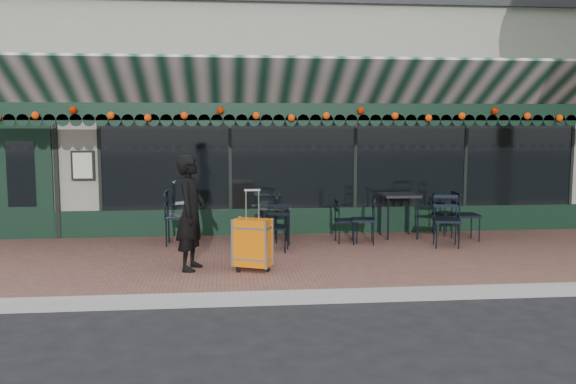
{
  "coord_description": "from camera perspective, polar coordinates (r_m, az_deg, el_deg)",
  "views": [
    {
      "loc": [
        -1.08,
        -7.55,
        2.26
      ],
      "look_at": [
        -0.14,
        1.6,
        1.23
      ],
      "focal_mm": 38.0,
      "sensor_mm": 36.0,
      "label": 1
    }
  ],
  "objects": [
    {
      "name": "chair_a_front",
      "position": [
        10.81,
        14.62,
        -2.64
      ],
      "size": [
        0.54,
        0.54,
        0.91
      ],
      "primitive_type": null,
      "rotation": [
        0.0,
        0.0,
        -0.22
      ],
      "color": "black",
      "rests_on": "sidewalk"
    },
    {
      "name": "chair_b_front",
      "position": [
        10.13,
        -1.05,
        -3.37
      ],
      "size": [
        0.48,
        0.48,
        0.79
      ],
      "primitive_type": null,
      "rotation": [
        0.0,
        0.0,
        -0.24
      ],
      "color": "black",
      "rests_on": "sidewalk"
    },
    {
      "name": "cafe_table_a",
      "position": [
        11.51,
        10.35,
        -0.58
      ],
      "size": [
        0.66,
        0.66,
        0.82
      ],
      "color": "black",
      "rests_on": "sidewalk"
    },
    {
      "name": "chair_a_right",
      "position": [
        12.01,
        14.56,
        -2.0
      ],
      "size": [
        0.52,
        0.52,
        0.8
      ],
      "primitive_type": null,
      "rotation": [
        0.0,
        0.0,
        1.93
      ],
      "color": "black",
      "rests_on": "sidewalk"
    },
    {
      "name": "restaurant_building",
      "position": [
        15.42,
        -1.83,
        6.43
      ],
      "size": [
        12.0,
        9.6,
        4.5
      ],
      "color": "gray",
      "rests_on": "ground"
    },
    {
      "name": "curb",
      "position": [
        7.86,
        2.33,
        -9.77
      ],
      "size": [
        18.0,
        0.16,
        0.15
      ],
      "primitive_type": "cube",
      "color": "#9E9E99",
      "rests_on": "ground"
    },
    {
      "name": "woman",
      "position": [
        8.9,
        -9.08,
        -1.91
      ],
      "size": [
        0.54,
        0.69,
        1.68
      ],
      "primitive_type": "imported",
      "rotation": [
        0.0,
        0.0,
        1.32
      ],
      "color": "black",
      "rests_on": "sidewalk"
    },
    {
      "name": "ground",
      "position": [
        7.96,
        2.24,
        -10.13
      ],
      "size": [
        80.0,
        80.0,
        0.0
      ],
      "primitive_type": "plane",
      "color": "black",
      "rests_on": "ground"
    },
    {
      "name": "chair_b_left",
      "position": [
        10.96,
        -2.04,
        -2.41
      ],
      "size": [
        0.46,
        0.46,
        0.87
      ],
      "primitive_type": null,
      "rotation": [
        0.0,
        0.0,
        -1.64
      ],
      "color": "black",
      "rests_on": "sidewalk"
    },
    {
      "name": "sidewalk",
      "position": [
        9.86,
        0.6,
        -6.42
      ],
      "size": [
        18.0,
        4.0,
        0.15
      ],
      "primitive_type": "cube",
      "color": "brown",
      "rests_on": "ground"
    },
    {
      "name": "chair_a_extra",
      "position": [
        11.53,
        16.31,
        -2.14
      ],
      "size": [
        0.46,
        0.46,
        0.9
      ],
      "primitive_type": null,
      "rotation": [
        0.0,
        0.0,
        1.56
      ],
      "color": "black",
      "rests_on": "sidewalk"
    },
    {
      "name": "chair_b_right",
      "position": [
        10.92,
        5.47,
        -2.72
      ],
      "size": [
        0.4,
        0.4,
        0.78
      ],
      "primitive_type": null,
      "rotation": [
        0.0,
        0.0,
        1.59
      ],
      "color": "black",
      "rests_on": "sidewalk"
    },
    {
      "name": "chair_a_left",
      "position": [
        10.85,
        7.05,
        -2.64
      ],
      "size": [
        0.48,
        0.48,
        0.84
      ],
      "primitive_type": null,
      "rotation": [
        0.0,
        0.0,
        -1.73
      ],
      "color": "black",
      "rests_on": "sidewalk"
    },
    {
      "name": "suitcase",
      "position": [
        8.83,
        -3.33,
        -4.85
      ],
      "size": [
        0.58,
        0.47,
        1.17
      ],
      "rotation": [
        0.0,
        0.0,
        -0.42
      ],
      "color": "orange",
      "rests_on": "sidewalk"
    },
    {
      "name": "cafe_table_b",
      "position": [
        10.75,
        -1.24,
        -1.67
      ],
      "size": [
        0.54,
        0.54,
        0.67
      ],
      "color": "black",
      "rests_on": "sidewalk"
    },
    {
      "name": "chair_solo",
      "position": [
        10.84,
        -10.19,
        -2.33
      ],
      "size": [
        0.49,
        0.49,
        0.97
      ],
      "primitive_type": null,
      "rotation": [
        0.0,
        0.0,
        1.56
      ],
      "color": "black",
      "rests_on": "sidewalk"
    }
  ]
}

